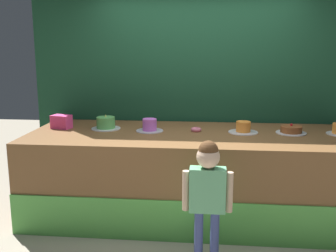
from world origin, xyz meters
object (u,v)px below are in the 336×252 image
at_px(pink_box, 61,122).
at_px(cake_center, 243,128).
at_px(cake_right, 291,130).
at_px(cake_far_left, 106,123).
at_px(donut, 196,130).
at_px(cake_left, 150,126).
at_px(child_figure, 208,186).

relative_size(pink_box, cake_center, 0.66).
bearing_deg(cake_right, pink_box, 179.98).
bearing_deg(cake_far_left, donut, -1.69).
height_order(cake_far_left, cake_left, cake_far_left).
bearing_deg(child_figure, cake_right, 51.66).
distance_m(pink_box, donut, 1.55).
bearing_deg(child_figure, cake_left, 120.97).
relative_size(pink_box, cake_right, 0.65).
bearing_deg(cake_center, pink_box, 179.47).
xyz_separation_m(pink_box, cake_far_left, (0.52, 0.02, -0.01)).
distance_m(child_figure, cake_center, 1.21).
relative_size(child_figure, cake_center, 3.43).
height_order(donut, cake_right, cake_right).
xyz_separation_m(pink_box, cake_center, (2.07, -0.02, -0.03)).
distance_m(donut, cake_right, 1.03).
relative_size(pink_box, cake_far_left, 0.64).
distance_m(cake_far_left, cake_right, 2.07).
xyz_separation_m(child_figure, cake_right, (0.90, 1.14, 0.26)).
xyz_separation_m(cake_left, cake_right, (1.55, 0.05, -0.02)).
bearing_deg(cake_left, pink_box, 177.26).
bearing_deg(donut, pink_box, 179.65).
height_order(cake_left, cake_right, cake_left).
bearing_deg(cake_left, cake_center, 1.68).
relative_size(donut, cake_center, 0.36).
bearing_deg(pink_box, child_figure, -33.99).
height_order(cake_far_left, cake_right, cake_far_left).
distance_m(pink_box, cake_center, 2.07).
height_order(donut, cake_left, cake_left).
height_order(child_figure, cake_far_left, child_figure).
bearing_deg(cake_right, cake_far_left, 179.39).
bearing_deg(cake_left, cake_far_left, 172.24).
height_order(pink_box, cake_center, pink_box).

